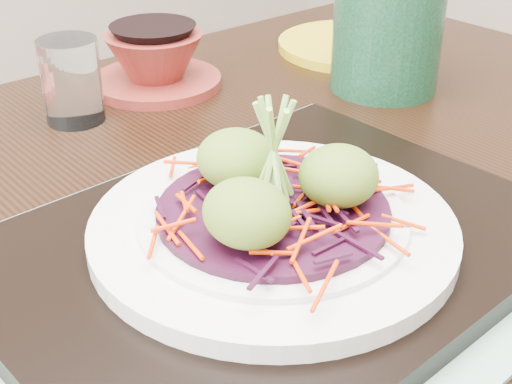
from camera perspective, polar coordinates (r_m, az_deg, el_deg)
dining_table at (r=0.65m, az=-2.09°, el=-9.91°), size 1.28×0.88×0.78m
placemat at (r=0.54m, az=1.32°, el=-5.43°), size 0.50×0.40×0.00m
serving_tray at (r=0.53m, az=1.34°, el=-4.42°), size 0.43×0.34×0.02m
white_plate at (r=0.52m, az=1.36°, el=-2.77°), size 0.27×0.27×0.02m
cabbage_bed at (r=0.51m, az=1.38°, el=-1.49°), size 0.17×0.17×0.01m
carrot_julienne at (r=0.51m, az=1.39°, el=-0.69°), size 0.21×0.21×0.01m
guacamole_scoops at (r=0.50m, az=1.46°, el=0.82°), size 0.15×0.13×0.05m
scallion_garnish at (r=0.49m, az=1.44°, el=2.93°), size 0.06×0.06×0.09m
water_glass at (r=0.78m, az=-14.55°, el=8.60°), size 0.07×0.07×0.09m
terracotta_bowl_set at (r=0.86m, az=-8.06°, el=10.18°), size 0.17×0.17×0.06m
yellow_plate at (r=0.99m, az=7.78°, el=11.56°), size 0.27×0.27×0.01m
green_jar at (r=0.84m, az=10.49°, el=12.81°), size 0.15×0.15×0.15m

